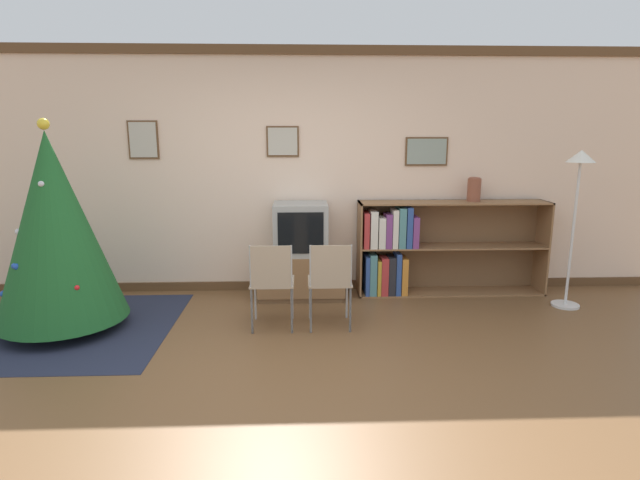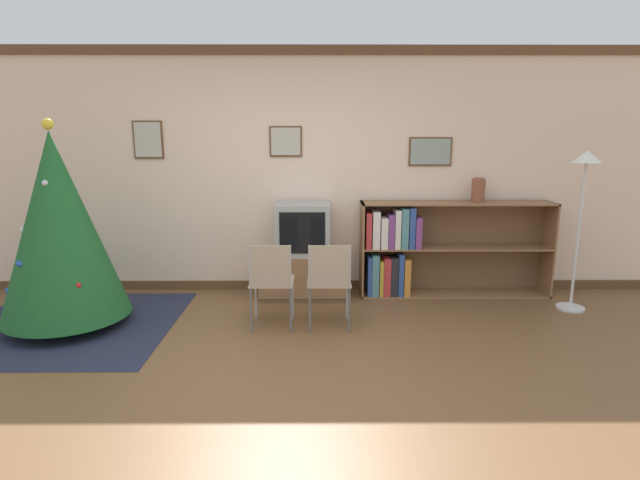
# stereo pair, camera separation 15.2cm
# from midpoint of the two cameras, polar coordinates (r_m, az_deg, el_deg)

# --- Properties ---
(ground_plane) EXTENTS (24.00, 24.00, 0.00)m
(ground_plane) POSITION_cam_midpoint_polar(r_m,az_deg,el_deg) (3.81, -5.33, -15.91)
(ground_plane) COLOR brown
(wall_back) EXTENTS (8.47, 0.11, 2.70)m
(wall_back) POSITION_cam_midpoint_polar(r_m,az_deg,el_deg) (5.65, -4.39, 7.69)
(wall_back) COLOR beige
(wall_back) RESTS_ON ground_plane
(area_rug) EXTENTS (1.95, 1.90, 0.01)m
(area_rug) POSITION_cam_midpoint_polar(r_m,az_deg,el_deg) (5.32, -27.72, -8.92)
(area_rug) COLOR #23283D
(area_rug) RESTS_ON ground_plane
(christmas_tree) EXTENTS (1.13, 1.13, 1.91)m
(christmas_tree) POSITION_cam_midpoint_polar(r_m,az_deg,el_deg) (5.08, -28.78, 1.20)
(christmas_tree) COLOR maroon
(christmas_tree) RESTS_ON area_rug
(tv_console) EXTENTS (0.94, 0.50, 0.49)m
(tv_console) POSITION_cam_midpoint_polar(r_m,az_deg,el_deg) (5.54, -2.97, -4.02)
(tv_console) COLOR brown
(tv_console) RESTS_ON ground_plane
(television) EXTENTS (0.58, 0.48, 0.56)m
(television) POSITION_cam_midpoint_polar(r_m,az_deg,el_deg) (5.41, -3.03, 1.29)
(television) COLOR #9E9E99
(television) RESTS_ON tv_console
(folding_chair_left) EXTENTS (0.40, 0.40, 0.82)m
(folding_chair_left) POSITION_cam_midpoint_polar(r_m,az_deg,el_deg) (4.58, -6.48, -4.62)
(folding_chair_left) COLOR tan
(folding_chair_left) RESTS_ON ground_plane
(folding_chair_right) EXTENTS (0.40, 0.40, 0.82)m
(folding_chair_right) POSITION_cam_midpoint_polar(r_m,az_deg,el_deg) (4.57, 0.21, -4.58)
(folding_chair_right) COLOR tan
(folding_chair_right) RESTS_ON ground_plane
(bookshelf) EXTENTS (2.10, 0.36, 1.05)m
(bookshelf) POSITION_cam_midpoint_polar(r_m,az_deg,el_deg) (5.67, 10.13, -0.99)
(bookshelf) COLOR olive
(bookshelf) RESTS_ON ground_plane
(vase) EXTENTS (0.15, 0.15, 0.26)m
(vase) POSITION_cam_midpoint_polar(r_m,az_deg,el_deg) (5.75, 16.47, 5.60)
(vase) COLOR brown
(vase) RESTS_ON bookshelf
(standing_lamp) EXTENTS (0.28, 0.28, 1.62)m
(standing_lamp) POSITION_cam_midpoint_polar(r_m,az_deg,el_deg) (5.61, 26.69, 5.33)
(standing_lamp) COLOR silver
(standing_lamp) RESTS_ON ground_plane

